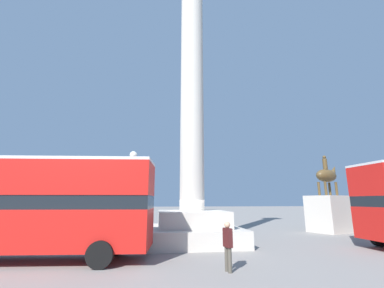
{
  "coord_description": "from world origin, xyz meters",
  "views": [
    {
      "loc": [
        -2.3,
        -15.82,
        2.44
      ],
      "look_at": [
        0.0,
        0.0,
        6.0
      ],
      "focal_mm": 24.0,
      "sensor_mm": 36.0,
      "label": 1
    }
  ],
  "objects_px": {
    "bus_a": "(18,204)",
    "pedestrian_near_lamp": "(228,243)",
    "monument_column": "(192,131)",
    "street_lamp": "(131,196)",
    "equestrian_statue": "(330,209)"
  },
  "relations": [
    {
      "from": "equestrian_statue",
      "to": "street_lamp",
      "type": "xyz_separation_m",
      "value": [
        -15.44,
        -5.98,
        0.88
      ]
    },
    {
      "from": "monument_column",
      "to": "equestrian_statue",
      "type": "xyz_separation_m",
      "value": [
        11.99,
        3.92,
        -5.06
      ]
    },
    {
      "from": "bus_a",
      "to": "pedestrian_near_lamp",
      "type": "distance_m",
      "value": 8.92
    },
    {
      "from": "bus_a",
      "to": "pedestrian_near_lamp",
      "type": "relative_size",
      "value": 6.74
    },
    {
      "from": "bus_a",
      "to": "equestrian_statue",
      "type": "bearing_deg",
      "value": 26.39
    },
    {
      "from": "street_lamp",
      "to": "pedestrian_near_lamp",
      "type": "xyz_separation_m",
      "value": [
        3.83,
        -4.29,
        -1.75
      ]
    },
    {
      "from": "bus_a",
      "to": "street_lamp",
      "type": "distance_m",
      "value": 4.85
    },
    {
      "from": "bus_a",
      "to": "monument_column",
      "type": "bearing_deg",
      "value": 30.17
    },
    {
      "from": "monument_column",
      "to": "pedestrian_near_lamp",
      "type": "xyz_separation_m",
      "value": [
        0.38,
        -6.35,
        -5.92
      ]
    },
    {
      "from": "monument_column",
      "to": "bus_a",
      "type": "bearing_deg",
      "value": -155.46
    },
    {
      "from": "equestrian_statue",
      "to": "street_lamp",
      "type": "height_order",
      "value": "equestrian_statue"
    },
    {
      "from": "monument_column",
      "to": "bus_a",
      "type": "distance_m",
      "value": 9.92
    },
    {
      "from": "equestrian_statue",
      "to": "pedestrian_near_lamp",
      "type": "xyz_separation_m",
      "value": [
        -11.61,
        -10.27,
        -0.87
      ]
    },
    {
      "from": "street_lamp",
      "to": "pedestrian_near_lamp",
      "type": "bearing_deg",
      "value": -48.24
    },
    {
      "from": "monument_column",
      "to": "street_lamp",
      "type": "relative_size",
      "value": 4.51
    }
  ]
}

